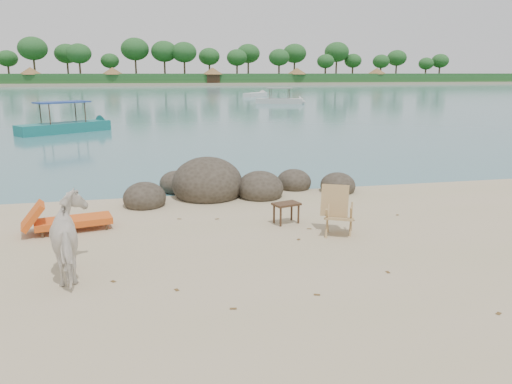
# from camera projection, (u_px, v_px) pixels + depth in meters

# --- Properties ---
(water) EXTENTS (400.00, 400.00, 0.00)m
(water) POSITION_uv_depth(u_px,v_px,m) (154.00, 91.00, 93.78)
(water) COLOR #3C7278
(water) RESTS_ON ground
(far_shore) EXTENTS (420.00, 90.00, 1.40)m
(far_shore) POSITION_uv_depth(u_px,v_px,m) (150.00, 83.00, 169.80)
(far_shore) COLOR tan
(far_shore) RESTS_ON ground
(far_scenery) EXTENTS (420.00, 18.00, 9.50)m
(far_scenery) POSITION_uv_depth(u_px,v_px,m) (150.00, 73.00, 137.43)
(far_scenery) COLOR #1E4C1E
(far_scenery) RESTS_ON ground
(boulders) EXTENTS (6.44, 2.94, 1.46)m
(boulders) POSITION_uv_depth(u_px,v_px,m) (224.00, 186.00, 13.84)
(boulders) COLOR #312B21
(boulders) RESTS_ON ground
(cow) EXTENTS (1.07, 1.71, 1.34)m
(cow) POSITION_uv_depth(u_px,v_px,m) (73.00, 238.00, 8.25)
(cow) COLOR silver
(cow) RESTS_ON ground
(side_table) EXTENTS (0.67, 0.53, 0.47)m
(side_table) POSITION_uv_depth(u_px,v_px,m) (286.00, 215.00, 11.20)
(side_table) COLOR #362015
(side_table) RESTS_ON ground
(lounge_chair) EXTENTS (2.07, 1.09, 0.59)m
(lounge_chair) POSITION_uv_depth(u_px,v_px,m) (73.00, 218.00, 10.71)
(lounge_chair) COLOR #EC4B1B
(lounge_chair) RESTS_ON ground
(deck_chair) EXTENTS (0.88, 0.91, 0.99)m
(deck_chair) POSITION_uv_depth(u_px,v_px,m) (339.00, 213.00, 10.40)
(deck_chair) COLOR tan
(deck_chair) RESTS_ON ground
(boat_near) EXTENTS (5.63, 4.48, 2.89)m
(boat_near) POSITION_uv_depth(u_px,v_px,m) (62.00, 107.00, 28.53)
(boat_near) COLOR #176C6A
(boat_near) RESTS_ON water
(boat_mid) EXTENTS (5.86, 3.55, 2.84)m
(boat_mid) POSITION_uv_depth(u_px,v_px,m) (280.00, 90.00, 55.63)
(boat_mid) COLOR #B5B4B0
(boat_mid) RESTS_ON water
(boat_far) EXTENTS (4.74, 5.32, 0.68)m
(boat_far) POSITION_uv_depth(u_px,v_px,m) (255.00, 94.00, 72.20)
(boat_far) COLOR silver
(boat_far) RESTS_ON water
(dead_leaves) EXTENTS (8.80, 6.99, 0.00)m
(dead_leaves) POSITION_uv_depth(u_px,v_px,m) (229.00, 269.00, 8.68)
(dead_leaves) COLOR brown
(dead_leaves) RESTS_ON ground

